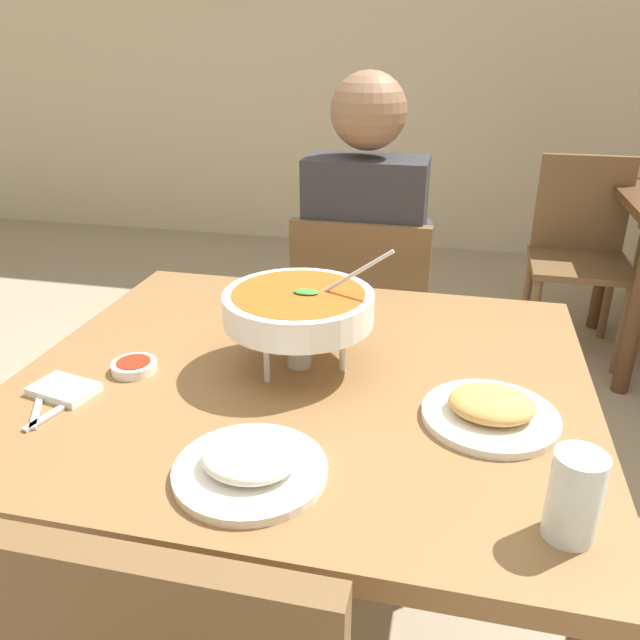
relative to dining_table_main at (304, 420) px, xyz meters
The scene contains 14 objects.
ground_plane 0.66m from the dining_table_main, ahead, with size 16.00×16.00×0.00m, color gray.
cafe_rear_partition 3.53m from the dining_table_main, 90.00° to the left, with size 10.00×0.10×3.00m, color beige.
dining_table_main is the anchor object (origin of this frame).
chair_diner_main 0.79m from the dining_table_main, 90.00° to the left, with size 0.44×0.44×0.90m.
diner_main 0.82m from the dining_table_main, 90.00° to the left, with size 0.40×0.45×1.31m.
curry_bowl 0.24m from the dining_table_main, 119.64° to the left, with size 0.33×0.30×0.26m.
rice_plate 0.36m from the dining_table_main, 89.38° to the right, with size 0.24×0.24×0.06m.
appetizer_plate 0.40m from the dining_table_main, 14.70° to the right, with size 0.24×0.24×0.06m.
sauce_dish 0.37m from the dining_table_main, 168.01° to the right, with size 0.09×0.09×0.02m.
napkin_folded 0.48m from the dining_table_main, 156.97° to the right, with size 0.12×0.08×0.02m, color white.
fork_utensil 0.51m from the dining_table_main, 152.59° to the right, with size 0.01×0.17×0.01m, color silver.
spoon_utensil 0.47m from the dining_table_main, 149.70° to the right, with size 0.01×0.17×0.01m, color silver.
drink_glass 0.61m from the dining_table_main, 38.14° to the right, with size 0.07×0.07×0.13m.
chair_bg_right 2.13m from the dining_table_main, 66.70° to the left, with size 0.44×0.44×0.90m.
Camera 1 is at (0.28, -1.08, 1.39)m, focal length 35.29 mm.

